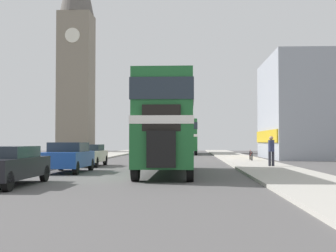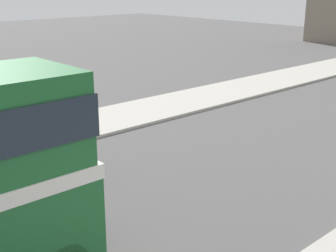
{
  "view_description": "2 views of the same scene",
  "coord_description": "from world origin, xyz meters",
  "px_view_note": "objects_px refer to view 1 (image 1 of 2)",
  "views": [
    {
      "loc": [
        2.46,
        -18.99,
        1.55
      ],
      "look_at": [
        1.39,
        3.46,
        2.29
      ],
      "focal_mm": 50.0,
      "sensor_mm": 36.0,
      "label": 1
    },
    {
      "loc": [
        9.86,
        3.85,
        6.01
      ],
      "look_at": [
        0.0,
        12.74,
        1.84
      ],
      "focal_mm": 50.0,
      "sensor_mm": 36.0,
      "label": 2
    }
  ],
  "objects_px": {
    "double_decker_bus": "(168,120)",
    "car_parked_near": "(6,165)",
    "church_tower": "(76,39)",
    "car_parked_mid": "(68,157)",
    "bus_distant": "(187,134)",
    "bicycle_on_pavement": "(251,156)",
    "pedestrian_walking": "(271,149)",
    "car_parked_far": "(89,155)"
  },
  "relations": [
    {
      "from": "car_parked_mid",
      "to": "car_parked_far",
      "type": "distance_m",
      "value": 5.92
    },
    {
      "from": "car_parked_near",
      "to": "car_parked_mid",
      "type": "bearing_deg",
      "value": 87.61
    },
    {
      "from": "double_decker_bus",
      "to": "car_parked_near",
      "type": "relative_size",
      "value": 2.34
    },
    {
      "from": "bus_distant",
      "to": "church_tower",
      "type": "height_order",
      "value": "church_tower"
    },
    {
      "from": "car_parked_far",
      "to": "church_tower",
      "type": "height_order",
      "value": "church_tower"
    },
    {
      "from": "double_decker_bus",
      "to": "bus_distant",
      "type": "xyz_separation_m",
      "value": [
        0.64,
        34.47,
        -0.16
      ]
    },
    {
      "from": "car_parked_near",
      "to": "church_tower",
      "type": "distance_m",
      "value": 55.06
    },
    {
      "from": "car_parked_near",
      "to": "car_parked_far",
      "type": "height_order",
      "value": "car_parked_near"
    },
    {
      "from": "bus_distant",
      "to": "church_tower",
      "type": "xyz_separation_m",
      "value": [
        -16.32,
        10.81,
        14.2
      ]
    },
    {
      "from": "car_parked_far",
      "to": "bicycle_on_pavement",
      "type": "xyz_separation_m",
      "value": [
        10.9,
        6.49,
        -0.23
      ]
    },
    {
      "from": "car_parked_near",
      "to": "car_parked_mid",
      "type": "xyz_separation_m",
      "value": [
        0.3,
        7.13,
        0.05
      ]
    },
    {
      "from": "church_tower",
      "to": "car_parked_mid",
      "type": "bearing_deg",
      "value": -76.57
    },
    {
      "from": "pedestrian_walking",
      "to": "bicycle_on_pavement",
      "type": "xyz_separation_m",
      "value": [
        -0.13,
        8.15,
        -0.62
      ]
    },
    {
      "from": "car_parked_far",
      "to": "pedestrian_walking",
      "type": "relative_size",
      "value": 2.24
    },
    {
      "from": "double_decker_bus",
      "to": "church_tower",
      "type": "distance_m",
      "value": 49.93
    },
    {
      "from": "double_decker_bus",
      "to": "car_parked_near",
      "type": "distance_m",
      "value": 8.55
    },
    {
      "from": "car_parked_mid",
      "to": "bicycle_on_pavement",
      "type": "height_order",
      "value": "car_parked_mid"
    },
    {
      "from": "double_decker_bus",
      "to": "church_tower",
      "type": "relative_size",
      "value": 0.33
    },
    {
      "from": "car_parked_far",
      "to": "bus_distant",
      "type": "bearing_deg",
      "value": 78.05
    },
    {
      "from": "double_decker_bus",
      "to": "church_tower",
      "type": "xyz_separation_m",
      "value": [
        -15.68,
        45.28,
        14.04
      ]
    },
    {
      "from": "car_parked_far",
      "to": "pedestrian_walking",
      "type": "distance_m",
      "value": 11.15
    },
    {
      "from": "car_parked_near",
      "to": "bicycle_on_pavement",
      "type": "height_order",
      "value": "car_parked_near"
    },
    {
      "from": "bus_distant",
      "to": "pedestrian_walking",
      "type": "distance_m",
      "value": 29.97
    },
    {
      "from": "car_parked_near",
      "to": "pedestrian_walking",
      "type": "relative_size",
      "value": 2.6
    },
    {
      "from": "car_parked_mid",
      "to": "bicycle_on_pavement",
      "type": "xyz_separation_m",
      "value": [
        10.69,
        12.4,
        -0.29
      ]
    },
    {
      "from": "bus_distant",
      "to": "bicycle_on_pavement",
      "type": "relative_size",
      "value": 6.15
    },
    {
      "from": "double_decker_bus",
      "to": "pedestrian_walking",
      "type": "height_order",
      "value": "double_decker_bus"
    },
    {
      "from": "car_parked_near",
      "to": "bicycle_on_pavement",
      "type": "distance_m",
      "value": 22.41
    },
    {
      "from": "double_decker_bus",
      "to": "bicycle_on_pavement",
      "type": "height_order",
      "value": "double_decker_bus"
    },
    {
      "from": "double_decker_bus",
      "to": "bus_distant",
      "type": "height_order",
      "value": "double_decker_bus"
    },
    {
      "from": "double_decker_bus",
      "to": "pedestrian_walking",
      "type": "distance_m",
      "value": 7.76
    },
    {
      "from": "pedestrian_walking",
      "to": "church_tower",
      "type": "bearing_deg",
      "value": 118.03
    },
    {
      "from": "bicycle_on_pavement",
      "to": "church_tower",
      "type": "relative_size",
      "value": 0.05
    },
    {
      "from": "bus_distant",
      "to": "car_parked_near",
      "type": "relative_size",
      "value": 2.39
    },
    {
      "from": "double_decker_bus",
      "to": "pedestrian_walking",
      "type": "xyz_separation_m",
      "value": [
        5.77,
        4.97,
        -1.49
      ]
    },
    {
      "from": "double_decker_bus",
      "to": "car_parked_near",
      "type": "bearing_deg",
      "value": -129.79
    },
    {
      "from": "car_parked_far",
      "to": "car_parked_near",
      "type": "bearing_deg",
      "value": -90.39
    },
    {
      "from": "car_parked_mid",
      "to": "car_parked_far",
      "type": "height_order",
      "value": "car_parked_mid"
    },
    {
      "from": "church_tower",
      "to": "double_decker_bus",
      "type": "bearing_deg",
      "value": -70.89
    },
    {
      "from": "double_decker_bus",
      "to": "church_tower",
      "type": "bearing_deg",
      "value": 109.11
    },
    {
      "from": "car_parked_mid",
      "to": "church_tower",
      "type": "xyz_separation_m",
      "value": [
        -10.64,
        44.56,
        15.86
      ]
    },
    {
      "from": "car_parked_mid",
      "to": "pedestrian_walking",
      "type": "height_order",
      "value": "pedestrian_walking"
    }
  ]
}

